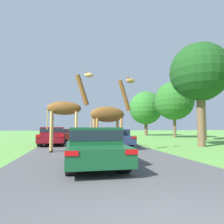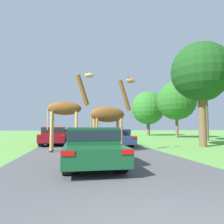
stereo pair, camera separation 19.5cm
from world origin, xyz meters
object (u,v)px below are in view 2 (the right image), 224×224
giraffe_near_road (109,115)px  car_lead_maroon (92,145)px  car_queue_left (97,132)px  tree_centre_back (205,83)px  tree_right_cluster (201,72)px  giraffe_companion (67,109)px  car_queue_right (72,134)px  car_far_ahead (116,137)px  tree_mid_field (148,108)px  tree_far_right (176,101)px  car_verge_right (54,135)px

giraffe_near_road → car_lead_maroon: (-1.31, -3.88, -1.39)m
car_queue_left → tree_centre_back: tree_centre_back is taller
tree_centre_back → tree_right_cluster: tree_centre_back is taller
giraffe_companion → car_queue_left: (3.59, 16.95, -1.75)m
car_lead_maroon → tree_right_cluster: size_ratio=0.57×
car_lead_maroon → tree_centre_back: 17.99m
car_queue_right → car_far_ahead: car_far_ahead is taller
car_queue_left → car_lead_maroon: bearing=-96.5°
tree_centre_back → giraffe_near_road: bearing=-147.3°
giraffe_companion → tree_mid_field: size_ratio=0.66×
car_queue_right → car_queue_left: (3.41, 7.30, 0.08)m
tree_far_right → car_verge_right: bearing=-150.7°
car_far_ahead → tree_right_cluster: bearing=-16.7°
car_queue_right → tree_far_right: size_ratio=0.59×
car_queue_right → tree_far_right: tree_far_right is taller
tree_far_right → giraffe_near_road: bearing=-130.2°
giraffe_companion → tree_far_right: size_ratio=0.64×
giraffe_companion → tree_right_cluster: 10.18m
car_queue_right → car_far_ahead: size_ratio=0.99×
car_lead_maroon → car_verge_right: bearing=104.5°
giraffe_near_road → car_queue_left: bearing=167.4°
giraffe_companion → tree_right_cluster: (9.66, 1.04, 3.02)m
giraffe_companion → tree_mid_field: bearing=146.5°
car_queue_right → giraffe_companion: bearing=-91.1°
tree_mid_field → car_queue_left: bearing=-161.2°
tree_far_right → giraffe_companion: bearing=-137.3°
car_queue_left → tree_mid_field: 10.28m
giraffe_near_road → tree_centre_back: size_ratio=0.57×
giraffe_near_road → tree_centre_back: bearing=113.8°
giraffe_companion → car_verge_right: giraffe_companion is taller
giraffe_companion → tree_centre_back: bearing=114.2°
giraffe_companion → car_lead_maroon: giraffe_companion is taller
tree_far_right → tree_mid_field: size_ratio=1.03×
car_queue_right → car_queue_left: 8.06m
giraffe_companion → tree_centre_back: tree_centre_back is taller
car_queue_left → tree_right_cluster: (6.07, -15.92, 4.77)m
car_queue_left → car_far_ahead: car_queue_left is taller
car_verge_right → car_queue_left: bearing=69.1°
car_queue_left → car_queue_right: bearing=-115.1°
giraffe_companion → car_queue_right: giraffe_companion is taller
tree_mid_field → car_lead_maroon: bearing=-114.9°
car_queue_left → tree_far_right: tree_far_right is taller
giraffe_near_road → tree_far_right: tree_far_right is taller
car_lead_maroon → tree_centre_back: size_ratio=0.55×
giraffe_companion → tree_far_right: tree_far_right is taller
car_lead_maroon → car_far_ahead: bearing=72.1°
car_verge_right → tree_centre_back: (15.24, 2.28, 5.35)m
giraffe_companion → car_lead_maroon: bearing=12.6°
car_lead_maroon → car_queue_right: car_lead_maroon is taller
car_far_ahead → car_verge_right: 5.01m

